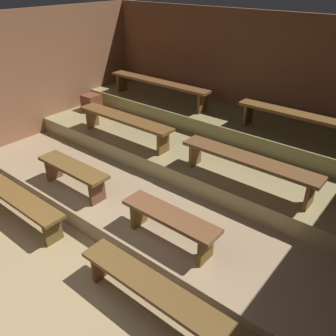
{
  "coord_description": "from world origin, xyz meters",
  "views": [
    {
      "loc": [
        2.89,
        -1.02,
        3.08
      ],
      "look_at": [
        0.13,
        2.36,
        0.62
      ],
      "focal_mm": 37.53,
      "sensor_mm": 36.0,
      "label": 1
    }
  ],
  "objects_px": {
    "bench_floor_right": "(170,301)",
    "bench_middle_left": "(124,121)",
    "bench_middle_right": "(248,162)",
    "bench_lower_left": "(73,171)",
    "bench_lower_right": "(170,220)",
    "wooden_crate_middle": "(92,102)",
    "bench_floor_left": "(9,193)",
    "bench_upper_left": "(159,84)",
    "bench_upper_right": "(312,120)"
  },
  "relations": [
    {
      "from": "bench_floor_right",
      "to": "bench_upper_left",
      "type": "relative_size",
      "value": 0.98
    },
    {
      "from": "bench_floor_left",
      "to": "wooden_crate_middle",
      "type": "distance_m",
      "value": 2.9
    },
    {
      "from": "bench_upper_right",
      "to": "wooden_crate_middle",
      "type": "relative_size",
      "value": 7.22
    },
    {
      "from": "bench_middle_right",
      "to": "wooden_crate_middle",
      "type": "relative_size",
      "value": 6.08
    },
    {
      "from": "bench_middle_left",
      "to": "wooden_crate_middle",
      "type": "bearing_deg",
      "value": 159.65
    },
    {
      "from": "bench_lower_left",
      "to": "bench_lower_right",
      "type": "distance_m",
      "value": 1.77
    },
    {
      "from": "bench_floor_right",
      "to": "bench_middle_left",
      "type": "bearing_deg",
      "value": 142.4
    },
    {
      "from": "bench_upper_left",
      "to": "bench_upper_right",
      "type": "bearing_deg",
      "value": 0.0
    },
    {
      "from": "bench_middle_right",
      "to": "bench_lower_left",
      "type": "bearing_deg",
      "value": -147.39
    },
    {
      "from": "bench_lower_right",
      "to": "bench_upper_right",
      "type": "height_order",
      "value": "bench_upper_right"
    },
    {
      "from": "bench_lower_left",
      "to": "bench_middle_left",
      "type": "bearing_deg",
      "value": 101.37
    },
    {
      "from": "bench_middle_left",
      "to": "bench_upper_right",
      "type": "distance_m",
      "value": 2.93
    },
    {
      "from": "bench_middle_left",
      "to": "wooden_crate_middle",
      "type": "distance_m",
      "value": 1.67
    },
    {
      "from": "bench_lower_left",
      "to": "bench_middle_left",
      "type": "xyz_separation_m",
      "value": [
        -0.26,
        1.3,
        0.3
      ]
    },
    {
      "from": "bench_lower_right",
      "to": "wooden_crate_middle",
      "type": "bearing_deg",
      "value": 152.38
    },
    {
      "from": "bench_floor_left",
      "to": "bench_middle_right",
      "type": "relative_size",
      "value": 1.16
    },
    {
      "from": "bench_middle_right",
      "to": "bench_upper_left",
      "type": "distance_m",
      "value": 2.93
    },
    {
      "from": "bench_lower_left",
      "to": "bench_middle_right",
      "type": "relative_size",
      "value": 0.64
    },
    {
      "from": "bench_lower_left",
      "to": "bench_upper_left",
      "type": "height_order",
      "value": "bench_upper_left"
    },
    {
      "from": "bench_upper_left",
      "to": "wooden_crate_middle",
      "type": "bearing_deg",
      "value": -150.36
    },
    {
      "from": "bench_lower_right",
      "to": "wooden_crate_middle",
      "type": "relative_size",
      "value": 3.9
    },
    {
      "from": "bench_floor_left",
      "to": "bench_middle_left",
      "type": "relative_size",
      "value": 1.16
    },
    {
      "from": "bench_lower_right",
      "to": "wooden_crate_middle",
      "type": "height_order",
      "value": "wooden_crate_middle"
    },
    {
      "from": "bench_floor_right",
      "to": "bench_upper_left",
      "type": "height_order",
      "value": "bench_upper_left"
    },
    {
      "from": "bench_lower_right",
      "to": "wooden_crate_middle",
      "type": "xyz_separation_m",
      "value": [
        -3.59,
        1.88,
        0.13
      ]
    },
    {
      "from": "bench_lower_right",
      "to": "bench_middle_right",
      "type": "height_order",
      "value": "bench_middle_right"
    },
    {
      "from": "bench_middle_left",
      "to": "bench_upper_left",
      "type": "distance_m",
      "value": 1.35
    },
    {
      "from": "bench_lower_left",
      "to": "bench_upper_right",
      "type": "distance_m",
      "value": 3.55
    },
    {
      "from": "bench_floor_left",
      "to": "bench_lower_left",
      "type": "bearing_deg",
      "value": 50.94
    },
    {
      "from": "bench_floor_left",
      "to": "bench_floor_right",
      "type": "xyz_separation_m",
      "value": [
        2.92,
        0.0,
        0.0
      ]
    },
    {
      "from": "bench_lower_left",
      "to": "bench_upper_right",
      "type": "relative_size",
      "value": 0.54
    },
    {
      "from": "bench_floor_right",
      "to": "bench_middle_right",
      "type": "height_order",
      "value": "bench_middle_right"
    },
    {
      "from": "bench_middle_right",
      "to": "bench_upper_right",
      "type": "height_order",
      "value": "bench_upper_right"
    },
    {
      "from": "bench_floor_right",
      "to": "bench_lower_left",
      "type": "xyz_separation_m",
      "value": [
        -2.35,
        0.71,
        0.25
      ]
    },
    {
      "from": "bench_floor_left",
      "to": "bench_upper_right",
      "type": "distance_m",
      "value": 4.49
    },
    {
      "from": "bench_lower_left",
      "to": "bench_middle_left",
      "type": "distance_m",
      "value": 1.36
    },
    {
      "from": "bench_upper_right",
      "to": "wooden_crate_middle",
      "type": "height_order",
      "value": "bench_upper_right"
    },
    {
      "from": "bench_floor_left",
      "to": "bench_upper_right",
      "type": "xyz_separation_m",
      "value": [
        2.94,
        3.29,
        0.83
      ]
    },
    {
      "from": "bench_floor_right",
      "to": "bench_middle_right",
      "type": "distance_m",
      "value": 2.11
    },
    {
      "from": "bench_floor_left",
      "to": "bench_lower_left",
      "type": "distance_m",
      "value": 0.95
    },
    {
      "from": "bench_floor_left",
      "to": "bench_upper_right",
      "type": "height_order",
      "value": "bench_upper_right"
    },
    {
      "from": "bench_lower_left",
      "to": "bench_floor_right",
      "type": "bearing_deg",
      "value": -16.78
    },
    {
      "from": "bench_lower_left",
      "to": "wooden_crate_middle",
      "type": "bearing_deg",
      "value": 134.03
    },
    {
      "from": "bench_lower_right",
      "to": "bench_upper_right",
      "type": "bearing_deg",
      "value": 77.08
    },
    {
      "from": "bench_floor_left",
      "to": "bench_middle_left",
      "type": "distance_m",
      "value": 2.11
    },
    {
      "from": "bench_floor_right",
      "to": "bench_middle_left",
      "type": "height_order",
      "value": "bench_middle_left"
    },
    {
      "from": "bench_middle_left",
      "to": "bench_middle_right",
      "type": "bearing_deg",
      "value": 0.0
    },
    {
      "from": "bench_lower_left",
      "to": "wooden_crate_middle",
      "type": "distance_m",
      "value": 2.62
    },
    {
      "from": "bench_floor_left",
      "to": "bench_upper_left",
      "type": "bearing_deg",
      "value": 90.28
    },
    {
      "from": "bench_lower_left",
      "to": "bench_upper_left",
      "type": "xyz_separation_m",
      "value": [
        -0.59,
        2.58,
        0.58
      ]
    }
  ]
}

